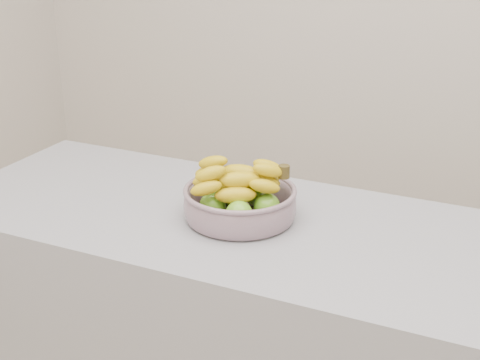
% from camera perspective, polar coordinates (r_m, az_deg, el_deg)
% --- Properties ---
extents(fruit_bowl, '(0.27, 0.27, 0.14)m').
position_cam_1_polar(fruit_bowl, '(1.59, -0.02, -1.74)').
color(fruit_bowl, '#92A1AF').
rests_on(fruit_bowl, counter).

